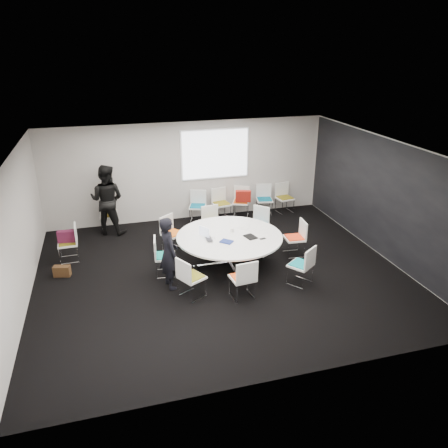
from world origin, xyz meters
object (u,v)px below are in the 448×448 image
object	(u,v)px
chair_ring_d	(173,240)
chair_back_e	(284,203)
chair_back_a	(198,212)
chair_ring_h	(301,272)
chair_back_b	(221,209)
brown_bag	(62,271)
chair_ring_g	(243,286)
chair_ring_c	(213,230)
chair_back_d	(264,205)
chair_person_back	(109,221)
maroon_bag	(67,236)
chair_ring_a	(294,244)
person_back	(107,200)
conference_table	(229,242)
person_main	(169,253)
chair_ring_e	(165,263)
chair_ring_b	(258,230)
laptop	(211,239)
chair_ring_f	(192,285)
chair_back_c	(241,207)
cup	(232,230)
chair_spare_left	(69,250)

from	to	relation	value
chair_ring_d	chair_back_e	distance (m)	4.08
chair_ring_d	chair_back_a	size ratio (longest dim) A/B	1.00
chair_ring_h	chair_back_b	xyz separation A→B (m)	(-0.63, 4.09, 0.00)
brown_bag	chair_ring_g	bearing A→B (deg)	-28.27
chair_ring_c	chair_back_d	bearing A→B (deg)	-151.61
chair_person_back	maroon_bag	size ratio (longest dim) A/B	2.20
chair_ring_a	chair_back_e	distance (m)	2.92
chair_back_b	person_back	world-z (taller)	person_back
conference_table	chair_ring_h	distance (m)	1.77
chair_ring_g	person_main	bearing A→B (deg)	141.99
maroon_bag	person_main	bearing A→B (deg)	-41.02
chair_person_back	person_back	bearing A→B (deg)	92.87
chair_ring_e	chair_ring_b	bearing A→B (deg)	121.94
chair_back_d	laptop	distance (m)	3.80
chair_ring_e	maroon_bag	size ratio (longest dim) A/B	2.20
chair_ring_d	chair_back_a	bearing A→B (deg)	-157.99
chair_ring_a	person_back	world-z (taller)	person_back
chair_ring_b	chair_back_a	bearing A→B (deg)	-8.31
chair_ring_f	person_back	world-z (taller)	person_back
chair_ring_g	chair_person_back	size ratio (longest dim) A/B	1.00
chair_ring_a	chair_person_back	distance (m)	5.08
conference_table	chair_ring_b	xyz separation A→B (m)	(1.09, 1.10, -0.28)
chair_ring_b	chair_back_c	world-z (taller)	same
person_back	maroon_bag	xyz separation A→B (m)	(-0.99, -1.42, -0.33)
chair_ring_e	cup	world-z (taller)	chair_ring_e
chair_spare_left	person_main	bearing A→B (deg)	-133.22
chair_back_e	chair_ring_g	bearing A→B (deg)	49.49
chair_ring_c	chair_back_d	xyz separation A→B (m)	(1.95, 1.38, 0.00)
chair_ring_e	person_back	world-z (taller)	person_back
chair_ring_f	chair_person_back	distance (m)	4.22
maroon_bag	chair_back_b	bearing A→B (deg)	21.15
chair_ring_a	chair_back_a	bearing A→B (deg)	37.15
chair_ring_g	chair_spare_left	world-z (taller)	same
chair_ring_a	chair_back_b	world-z (taller)	same
conference_table	chair_ring_b	distance (m)	1.58
chair_back_d	conference_table	bearing A→B (deg)	67.45
person_main	chair_back_b	bearing A→B (deg)	-42.50
chair_ring_c	chair_ring_f	world-z (taller)	same
cup	conference_table	bearing A→B (deg)	-124.15
chair_ring_h	person_back	bearing A→B (deg)	98.21
chair_ring_f	laptop	world-z (taller)	chair_ring_f
chair_back_a	chair_person_back	world-z (taller)	same
chair_back_b	cup	xyz separation A→B (m)	(-0.46, -2.65, 0.50)
chair_ring_h	maroon_bag	bearing A→B (deg)	116.56
chair_ring_d	chair_ring_b	bearing A→B (deg)	142.60
chair_ring_e	chair_back_b	size ratio (longest dim) A/B	1.00
chair_ring_b	chair_ring_a	bearing A→B (deg)	164.16
chair_ring_a	person_back	bearing A→B (deg)	62.99
chair_back_b	person_back	xyz separation A→B (m)	(-3.19, -0.19, 0.67)
chair_ring_a	laptop	xyz separation A→B (m)	(-2.11, -0.13, 0.47)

